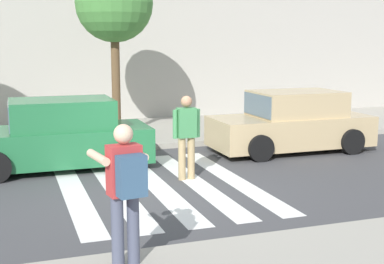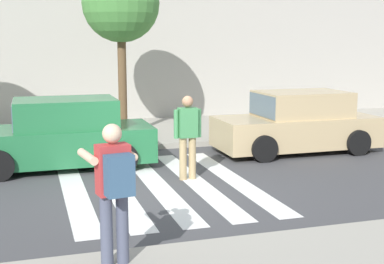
{
  "view_description": "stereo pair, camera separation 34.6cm",
  "coord_description": "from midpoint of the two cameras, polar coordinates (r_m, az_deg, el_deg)",
  "views": [
    {
      "loc": [
        -2.68,
        -9.66,
        2.82
      ],
      "look_at": [
        0.6,
        -0.2,
        1.1
      ],
      "focal_mm": 50.0,
      "sensor_mm": 36.0,
      "label": 1
    },
    {
      "loc": [
        -2.35,
        -9.77,
        2.82
      ],
      "look_at": [
        0.6,
        -0.2,
        1.1
      ],
      "focal_mm": 50.0,
      "sensor_mm": 36.0,
      "label": 2
    }
  ],
  "objects": [
    {
      "name": "parked_car_green",
      "position": [
        12.23,
        -14.93,
        -0.46
      ],
      "size": [
        4.1,
        1.92,
        1.55
      ],
      "color": "#236B3D",
      "rests_on": "ground"
    },
    {
      "name": "pedestrian_crossing",
      "position": [
        10.83,
        -1.51,
        -0.07
      ],
      "size": [
        0.58,
        0.25,
        1.72
      ],
      "color": "tan",
      "rests_on": "ground"
    },
    {
      "name": "ground_plane",
      "position": [
        10.43,
        -4.46,
        -5.98
      ],
      "size": [
        120.0,
        120.0,
        0.0
      ],
      "primitive_type": "plane",
      "color": "#424244"
    },
    {
      "name": "crosswalk_stripe_2",
      "position": [
        10.61,
        -4.73,
        -5.68
      ],
      "size": [
        0.44,
        5.2,
        0.01
      ],
      "primitive_type": "cube",
      "color": "silver",
      "rests_on": "ground"
    },
    {
      "name": "crosswalk_stripe_4",
      "position": [
        11.1,
        3.32,
        -4.97
      ],
      "size": [
        0.44,
        5.2,
        0.01
      ],
      "primitive_type": "cube",
      "color": "silver",
      "rests_on": "ground"
    },
    {
      "name": "sidewalk_far",
      "position": [
        16.15,
        -9.88,
        -0.21
      ],
      "size": [
        60.0,
        4.8,
        0.14
      ],
      "primitive_type": "cube",
      "color": "#9E998C",
      "rests_on": "ground"
    },
    {
      "name": "photographer_with_backpack",
      "position": [
        6.36,
        -8.7,
        -5.42
      ],
      "size": [
        0.66,
        0.9,
        1.72
      ],
      "color": "#474C60",
      "rests_on": "sidewalk_near"
    },
    {
      "name": "crosswalk_stripe_0",
      "position": [
        10.35,
        -13.39,
        -6.32
      ],
      "size": [
        0.44,
        5.2,
        0.01
      ],
      "primitive_type": "cube",
      "color": "silver",
      "rests_on": "ground"
    },
    {
      "name": "crosswalk_stripe_1",
      "position": [
        10.45,
        -9.01,
        -6.01
      ],
      "size": [
        0.44,
        5.2,
        0.01
      ],
      "primitive_type": "cube",
      "color": "silver",
      "rests_on": "ground"
    },
    {
      "name": "building_facade_far",
      "position": [
        20.28,
        -12.22,
        10.96
      ],
      "size": [
        56.0,
        4.0,
        6.66
      ],
      "primitive_type": "cube",
      "color": "#ADA89E",
      "rests_on": "ground"
    },
    {
      "name": "parked_car_tan",
      "position": [
        13.92,
        9.92,
        0.94
      ],
      "size": [
        4.1,
        1.92,
        1.55
      ],
      "color": "tan",
      "rests_on": "ground"
    },
    {
      "name": "crosswalk_stripe_3",
      "position": [
        10.83,
        -0.61,
        -5.33
      ],
      "size": [
        0.44,
        5.2,
        0.01
      ],
      "primitive_type": "cube",
      "color": "silver",
      "rests_on": "ground"
    },
    {
      "name": "street_tree_center",
      "position": [
        15.19,
        -8.98,
        13.28
      ],
      "size": [
        2.13,
        2.13,
        4.75
      ],
      "color": "brown",
      "rests_on": "sidewalk_far"
    }
  ]
}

